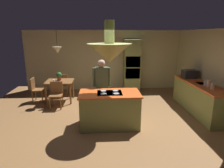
{
  "coord_description": "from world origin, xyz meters",
  "views": [
    {
      "loc": [
        -0.25,
        -5.04,
        2.41
      ],
      "look_at": [
        0.1,
        0.4,
        1.0
      ],
      "focal_mm": 31.36,
      "sensor_mm": 36.0,
      "label": 1
    }
  ],
  "objects_px": {
    "canister_sugar": "(209,84)",
    "chair_at_corner": "(36,88)",
    "cup_on_table": "(54,81)",
    "dining_table": "(60,84)",
    "canister_flour": "(212,86)",
    "oven_tower": "(132,66)",
    "chair_by_back_wall": "(63,83)",
    "person_at_island": "(102,84)",
    "microwave_on_counter": "(190,74)",
    "kitchen_island": "(110,109)",
    "potted_plant_on_table": "(59,76)",
    "canister_tea": "(206,83)",
    "chair_facing_island": "(56,93)"
  },
  "relations": [
    {
      "from": "dining_table",
      "to": "canister_flour",
      "type": "xyz_separation_m",
      "value": [
        4.54,
        -1.95,
        0.36
      ]
    },
    {
      "from": "chair_facing_island",
      "to": "cup_on_table",
      "type": "distance_m",
      "value": 0.54
    },
    {
      "from": "oven_tower",
      "to": "dining_table",
      "type": "xyz_separation_m",
      "value": [
        -2.8,
        -1.14,
        -0.44
      ]
    },
    {
      "from": "microwave_on_counter",
      "to": "chair_at_corner",
      "type": "bearing_deg",
      "value": 174.47
    },
    {
      "from": "canister_sugar",
      "to": "microwave_on_counter",
      "type": "xyz_separation_m",
      "value": [
        0.0,
        1.24,
        0.03
      ]
    },
    {
      "from": "canister_flour",
      "to": "dining_table",
      "type": "bearing_deg",
      "value": 156.78
    },
    {
      "from": "person_at_island",
      "to": "chair_facing_island",
      "type": "height_order",
      "value": "person_at_island"
    },
    {
      "from": "dining_table",
      "to": "person_at_island",
      "type": "distance_m",
      "value": 2.07
    },
    {
      "from": "canister_tea",
      "to": "chair_by_back_wall",
      "type": "bearing_deg",
      "value": 153.88
    },
    {
      "from": "chair_facing_island",
      "to": "potted_plant_on_table",
      "type": "relative_size",
      "value": 2.9
    },
    {
      "from": "dining_table",
      "to": "microwave_on_counter",
      "type": "xyz_separation_m",
      "value": [
        4.54,
        -0.52,
        0.42
      ]
    },
    {
      "from": "chair_by_back_wall",
      "to": "potted_plant_on_table",
      "type": "height_order",
      "value": "potted_plant_on_table"
    },
    {
      "from": "microwave_on_counter",
      "to": "canister_flour",
      "type": "bearing_deg",
      "value": -90.0
    },
    {
      "from": "oven_tower",
      "to": "chair_by_back_wall",
      "type": "distance_m",
      "value": 2.9
    },
    {
      "from": "oven_tower",
      "to": "canister_sugar",
      "type": "distance_m",
      "value": 3.39
    },
    {
      "from": "oven_tower",
      "to": "chair_by_back_wall",
      "type": "relative_size",
      "value": 2.5
    },
    {
      "from": "kitchen_island",
      "to": "canister_sugar",
      "type": "bearing_deg",
      "value": 6.68
    },
    {
      "from": "oven_tower",
      "to": "potted_plant_on_table",
      "type": "distance_m",
      "value": 3.01
    },
    {
      "from": "oven_tower",
      "to": "chair_by_back_wall",
      "type": "bearing_deg",
      "value": -169.78
    },
    {
      "from": "chair_at_corner",
      "to": "cup_on_table",
      "type": "bearing_deg",
      "value": -106.29
    },
    {
      "from": "potted_plant_on_table",
      "to": "canister_tea",
      "type": "relative_size",
      "value": 1.77
    },
    {
      "from": "canister_tea",
      "to": "microwave_on_counter",
      "type": "height_order",
      "value": "microwave_on_counter"
    },
    {
      "from": "dining_table",
      "to": "microwave_on_counter",
      "type": "height_order",
      "value": "microwave_on_counter"
    },
    {
      "from": "chair_by_back_wall",
      "to": "canister_tea",
      "type": "relative_size",
      "value": 5.13
    },
    {
      "from": "canister_sugar",
      "to": "chair_at_corner",
      "type": "bearing_deg",
      "value": 161.87
    },
    {
      "from": "person_at_island",
      "to": "microwave_on_counter",
      "type": "height_order",
      "value": "person_at_island"
    },
    {
      "from": "kitchen_island",
      "to": "chair_by_back_wall",
      "type": "relative_size",
      "value": 1.82
    },
    {
      "from": "oven_tower",
      "to": "chair_facing_island",
      "type": "xyz_separation_m",
      "value": [
        -2.8,
        -1.78,
        -0.58
      ]
    },
    {
      "from": "oven_tower",
      "to": "dining_table",
      "type": "relative_size",
      "value": 2.27
    },
    {
      "from": "dining_table",
      "to": "person_at_island",
      "type": "height_order",
      "value": "person_at_island"
    },
    {
      "from": "canister_sugar",
      "to": "chair_by_back_wall",
      "type": "bearing_deg",
      "value": 152.08
    },
    {
      "from": "oven_tower",
      "to": "chair_facing_island",
      "type": "relative_size",
      "value": 2.5
    },
    {
      "from": "chair_at_corner",
      "to": "canister_tea",
      "type": "height_order",
      "value": "canister_tea"
    },
    {
      "from": "oven_tower",
      "to": "potted_plant_on_table",
      "type": "xyz_separation_m",
      "value": [
        -2.82,
        -1.06,
        -0.16
      ]
    },
    {
      "from": "cup_on_table",
      "to": "chair_at_corner",
      "type": "bearing_deg",
      "value": 163.71
    },
    {
      "from": "oven_tower",
      "to": "canister_flour",
      "type": "distance_m",
      "value": 3.55
    },
    {
      "from": "dining_table",
      "to": "canister_flour",
      "type": "height_order",
      "value": "canister_flour"
    },
    {
      "from": "potted_plant_on_table",
      "to": "chair_by_back_wall",
      "type": "bearing_deg",
      "value": 88.29
    },
    {
      "from": "kitchen_island",
      "to": "potted_plant_on_table",
      "type": "height_order",
      "value": "potted_plant_on_table"
    },
    {
      "from": "oven_tower",
      "to": "chair_facing_island",
      "type": "bearing_deg",
      "value": -147.53
    },
    {
      "from": "chair_by_back_wall",
      "to": "canister_tea",
      "type": "height_order",
      "value": "canister_tea"
    },
    {
      "from": "canister_sugar",
      "to": "canister_tea",
      "type": "xyz_separation_m",
      "value": [
        0.0,
        0.18,
        -0.02
      ]
    },
    {
      "from": "chair_facing_island",
      "to": "canister_sugar",
      "type": "distance_m",
      "value": 4.71
    },
    {
      "from": "kitchen_island",
      "to": "chair_at_corner",
      "type": "xyz_separation_m",
      "value": [
        -2.56,
        2.1,
        0.04
      ]
    },
    {
      "from": "dining_table",
      "to": "chair_by_back_wall",
      "type": "bearing_deg",
      "value": 90.0
    },
    {
      "from": "oven_tower",
      "to": "potted_plant_on_table",
      "type": "relative_size",
      "value": 7.25
    },
    {
      "from": "kitchen_island",
      "to": "cup_on_table",
      "type": "height_order",
      "value": "kitchen_island"
    },
    {
      "from": "chair_at_corner",
      "to": "cup_on_table",
      "type": "distance_m",
      "value": 0.8
    },
    {
      "from": "cup_on_table",
      "to": "oven_tower",
      "type": "bearing_deg",
      "value": 24.67
    },
    {
      "from": "canister_tea",
      "to": "chair_at_corner",
      "type": "bearing_deg",
      "value": 163.61
    }
  ]
}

